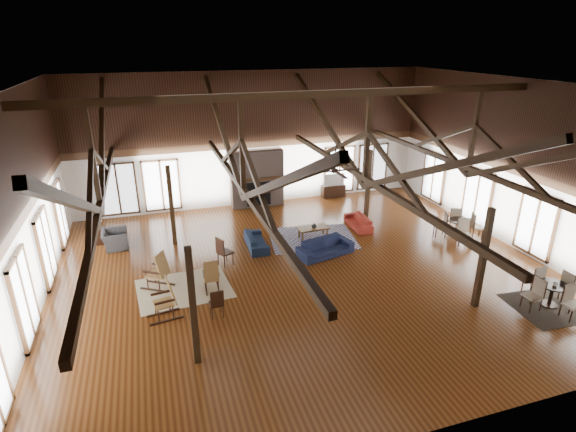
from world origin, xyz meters
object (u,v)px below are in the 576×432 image
object	(u,v)px
sofa_navy_left	(256,241)
sofa_orange	(358,222)
coffee_table	(313,228)
tv_console	(333,191)
sofa_navy_front	(325,247)
armchair	(115,239)
cafe_table_near	(552,291)
cafe_table_far	(459,225)

from	to	relation	value
sofa_navy_left	sofa_orange	distance (m)	4.48
coffee_table	tv_console	xyz separation A→B (m)	(2.68, 4.35, -0.12)
tv_console	sofa_navy_front	bearing A→B (deg)	-115.38
coffee_table	sofa_navy_left	bearing A→B (deg)	-178.08
armchair	cafe_table_near	size ratio (longest dim) A/B	0.55
sofa_navy_left	sofa_orange	xyz separation A→B (m)	(4.44, 0.56, -0.01)
sofa_navy_front	cafe_table_near	bearing A→B (deg)	-58.48
sofa_navy_front	armchair	distance (m)	7.78
sofa_navy_left	armchair	world-z (taller)	armchair
sofa_navy_left	cafe_table_near	xyz separation A→B (m)	(7.22, -6.39, 0.23)
coffee_table	cafe_table_far	world-z (taller)	cafe_table_far
sofa_navy_left	tv_console	world-z (taller)	tv_console
sofa_navy_front	sofa_navy_left	world-z (taller)	sofa_navy_front
sofa_navy_front	sofa_navy_left	xyz separation A→B (m)	(-2.19, 1.39, -0.05)
armchair	tv_console	size ratio (longest dim) A/B	0.88
coffee_table	sofa_navy_front	bearing A→B (deg)	-95.12
sofa_navy_left	cafe_table_near	size ratio (longest dim) A/B	0.94
cafe_table_near	cafe_table_far	xyz separation A→B (m)	(0.53, 4.93, 0.01)
cafe_table_near	armchair	bearing A→B (deg)	147.00
sofa_navy_front	tv_console	world-z (taller)	sofa_navy_front
sofa_orange	coffee_table	bearing A→B (deg)	-75.89
armchair	sofa_navy_left	bearing A→B (deg)	-109.38
coffee_table	cafe_table_near	size ratio (longest dim) A/B	0.66
cafe_table_far	sofa_navy_front	bearing A→B (deg)	179.25
sofa_orange	cafe_table_near	bearing A→B (deg)	24.36
sofa_navy_front	sofa_orange	size ratio (longest dim) A/B	1.24
sofa_navy_front	tv_console	size ratio (longest dim) A/B	1.77
cafe_table_near	coffee_table	bearing A→B (deg)	127.11
coffee_table	tv_console	world-z (taller)	tv_console
armchair	cafe_table_far	size ratio (longest dim) A/B	0.54
coffee_table	cafe_table_far	xyz separation A→B (m)	(5.46, -1.59, 0.08)
sofa_navy_front	sofa_orange	distance (m)	2.98
cafe_table_near	sofa_navy_left	bearing A→B (deg)	138.51
sofa_navy_left	sofa_orange	size ratio (longest dim) A/B	1.04
tv_console	sofa_orange	bearing A→B (deg)	-97.77
sofa_navy_left	coffee_table	size ratio (longest dim) A/B	1.41
armchair	coffee_table	bearing A→B (deg)	-103.20
cafe_table_near	tv_console	world-z (taller)	cafe_table_near
sofa_navy_left	coffee_table	distance (m)	2.30
cafe_table_near	tv_console	xyz separation A→B (m)	(-2.25, 10.87, -0.19)
sofa_orange	tv_console	bearing A→B (deg)	174.79
sofa_navy_front	cafe_table_far	xyz separation A→B (m)	(5.56, -0.07, 0.19)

